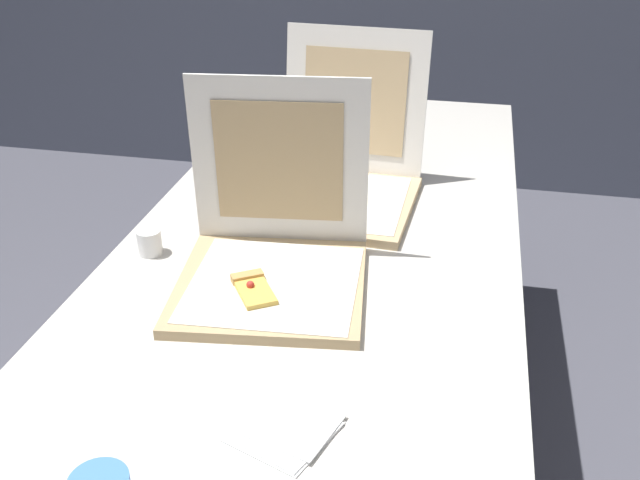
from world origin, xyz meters
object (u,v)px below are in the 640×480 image
object	(u,v)px
table	(326,248)
cup_white_near_center	(150,242)
cup_white_far	(268,157)
napkin_pile	(288,429)
pizza_box_middle	(339,179)
pizza_box_front	(272,257)

from	to	relation	value
table	cup_white_near_center	xyz separation A→B (m)	(-0.36, -0.19, 0.08)
cup_white_far	napkin_pile	xyz separation A→B (m)	(0.31, -1.03, -0.02)
napkin_pile	pizza_box_middle	bearing A→B (deg)	95.36
table	cup_white_far	size ratio (longest dim) A/B	37.39
pizza_box_front	cup_white_far	distance (m)	0.63
pizza_box_middle	cup_white_far	xyz separation A→B (m)	(-0.23, 0.17, -0.03)
cup_white_near_center	napkin_pile	distance (m)	0.66
pizza_box_front	pizza_box_middle	distance (m)	0.43
table	pizza_box_middle	world-z (taller)	pizza_box_middle
pizza_box_front	cup_white_far	bearing A→B (deg)	99.26
napkin_pile	pizza_box_front	bearing A→B (deg)	107.94
pizza_box_front	cup_white_near_center	bearing A→B (deg)	162.14
pizza_box_middle	table	bearing A→B (deg)	-85.76
pizza_box_front	cup_white_near_center	xyz separation A→B (m)	(-0.30, 0.06, -0.03)
table	cup_white_far	bearing A→B (deg)	123.92
pizza_box_middle	napkin_pile	xyz separation A→B (m)	(0.08, -0.86, -0.05)
table	pizza_box_front	xyz separation A→B (m)	(-0.06, -0.25, 0.11)
cup_white_near_center	napkin_pile	size ratio (longest dim) A/B	0.32
pizza_box_front	napkin_pile	world-z (taller)	pizza_box_front
napkin_pile	cup_white_near_center	bearing A→B (deg)	131.89
table	pizza_box_middle	bearing A→B (deg)	90.92
cup_white_far	table	bearing A→B (deg)	-56.08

